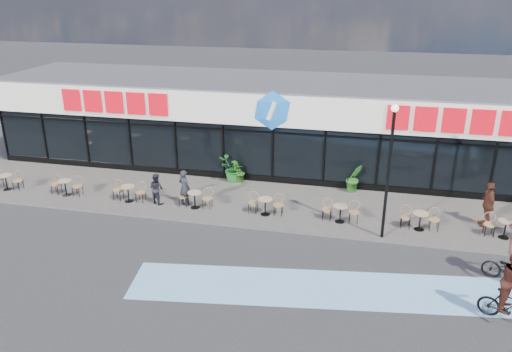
{
  "coord_description": "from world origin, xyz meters",
  "views": [
    {
      "loc": [
        4.25,
        -15.62,
        9.38
      ],
      "look_at": [
        -0.05,
        3.5,
        1.74
      ],
      "focal_mm": 35.0,
      "sensor_mm": 36.0,
      "label": 1
    }
  ],
  "objects_px": {
    "potted_plant_right": "(354,178)",
    "pedestrian_a": "(488,204)",
    "patron_left": "(185,188)",
    "cyclist_a": "(512,292)",
    "lamp_post": "(389,162)",
    "potted_plant_mid": "(239,172)",
    "bistro_set_0": "(7,180)",
    "patron_right": "(156,189)",
    "potted_plant_left": "(232,169)"
  },
  "relations": [
    {
      "from": "potted_plant_left",
      "to": "pedestrian_a",
      "type": "xyz_separation_m",
      "value": [
        11.3,
        -2.35,
        0.29
      ]
    },
    {
      "from": "potted_plant_right",
      "to": "patron_left",
      "type": "relative_size",
      "value": 0.83
    },
    {
      "from": "patron_right",
      "to": "cyclist_a",
      "type": "bearing_deg",
      "value": 179.99
    },
    {
      "from": "pedestrian_a",
      "to": "patron_right",
      "type": "bearing_deg",
      "value": -93.57
    },
    {
      "from": "potted_plant_right",
      "to": "pedestrian_a",
      "type": "distance_m",
      "value": 5.89
    },
    {
      "from": "potted_plant_right",
      "to": "cyclist_a",
      "type": "xyz_separation_m",
      "value": [
        4.82,
        -8.75,
        0.25
      ]
    },
    {
      "from": "potted_plant_left",
      "to": "bistro_set_0",
      "type": "bearing_deg",
      "value": -162.34
    },
    {
      "from": "patron_right",
      "to": "pedestrian_a",
      "type": "height_order",
      "value": "pedestrian_a"
    },
    {
      "from": "potted_plant_right",
      "to": "patron_left",
      "type": "bearing_deg",
      "value": -156.05
    },
    {
      "from": "cyclist_a",
      "to": "potted_plant_right",
      "type": "bearing_deg",
      "value": 118.85
    },
    {
      "from": "lamp_post",
      "to": "potted_plant_mid",
      "type": "height_order",
      "value": "lamp_post"
    },
    {
      "from": "potted_plant_right",
      "to": "patron_right",
      "type": "distance_m",
      "value": 9.14
    },
    {
      "from": "bistro_set_0",
      "to": "potted_plant_right",
      "type": "distance_m",
      "value": 16.52
    },
    {
      "from": "pedestrian_a",
      "to": "bistro_set_0",
      "type": "bearing_deg",
      "value": -94.89
    },
    {
      "from": "potted_plant_left",
      "to": "cyclist_a",
      "type": "distance_m",
      "value": 13.83
    },
    {
      "from": "cyclist_a",
      "to": "potted_plant_left",
      "type": "bearing_deg",
      "value": 140.92
    },
    {
      "from": "bistro_set_0",
      "to": "cyclist_a",
      "type": "xyz_separation_m",
      "value": [
        21.0,
        -5.45,
        0.47
      ]
    },
    {
      "from": "potted_plant_mid",
      "to": "cyclist_a",
      "type": "height_order",
      "value": "cyclist_a"
    },
    {
      "from": "patron_left",
      "to": "cyclist_a",
      "type": "relative_size",
      "value": 0.71
    },
    {
      "from": "potted_plant_left",
      "to": "potted_plant_mid",
      "type": "xyz_separation_m",
      "value": [
        0.32,
        -0.03,
        -0.1
      ]
    },
    {
      "from": "bistro_set_0",
      "to": "cyclist_a",
      "type": "bearing_deg",
      "value": -14.55
    },
    {
      "from": "potted_plant_right",
      "to": "cyclist_a",
      "type": "bearing_deg",
      "value": -61.15
    },
    {
      "from": "cyclist_a",
      "to": "bistro_set_0",
      "type": "bearing_deg",
      "value": 165.45
    },
    {
      "from": "potted_plant_left",
      "to": "patron_left",
      "type": "xyz_separation_m",
      "value": [
        -1.31,
        -3.18,
        0.18
      ]
    },
    {
      "from": "potted_plant_left",
      "to": "lamp_post",
      "type": "bearing_deg",
      "value": -30.97
    },
    {
      "from": "pedestrian_a",
      "to": "potted_plant_left",
      "type": "bearing_deg",
      "value": -109.09
    },
    {
      "from": "bistro_set_0",
      "to": "potted_plant_mid",
      "type": "xyz_separation_m",
      "value": [
        10.59,
        3.24,
        0.09
      ]
    },
    {
      "from": "lamp_post",
      "to": "pedestrian_a",
      "type": "bearing_deg",
      "value": 25.69
    },
    {
      "from": "potted_plant_mid",
      "to": "patron_right",
      "type": "bearing_deg",
      "value": -132.22
    },
    {
      "from": "bistro_set_0",
      "to": "potted_plant_left",
      "type": "xyz_separation_m",
      "value": [
        10.27,
        3.27,
        0.19
      ]
    },
    {
      "from": "lamp_post",
      "to": "cyclist_a",
      "type": "bearing_deg",
      "value": -51.23
    },
    {
      "from": "lamp_post",
      "to": "patron_left",
      "type": "bearing_deg",
      "value": 172.37
    },
    {
      "from": "bistro_set_0",
      "to": "pedestrian_a",
      "type": "xyz_separation_m",
      "value": [
        21.56,
        0.91,
        0.48
      ]
    },
    {
      "from": "bistro_set_0",
      "to": "patron_right",
      "type": "height_order",
      "value": "patron_right"
    },
    {
      "from": "potted_plant_mid",
      "to": "patron_left",
      "type": "distance_m",
      "value": 3.56
    },
    {
      "from": "cyclist_a",
      "to": "pedestrian_a",
      "type": "bearing_deg",
      "value": 84.94
    },
    {
      "from": "lamp_post",
      "to": "patron_right",
      "type": "height_order",
      "value": "lamp_post"
    },
    {
      "from": "bistro_set_0",
      "to": "patron_right",
      "type": "distance_m",
      "value": 7.66
    },
    {
      "from": "bistro_set_0",
      "to": "pedestrian_a",
      "type": "relative_size",
      "value": 0.82
    },
    {
      "from": "lamp_post",
      "to": "potted_plant_mid",
      "type": "relative_size",
      "value": 4.8
    },
    {
      "from": "patron_right",
      "to": "cyclist_a",
      "type": "distance_m",
      "value": 14.42
    },
    {
      "from": "patron_left",
      "to": "cyclist_a",
      "type": "distance_m",
      "value": 13.26
    },
    {
      "from": "bistro_set_0",
      "to": "lamp_post",
      "type": "bearing_deg",
      "value": -3.46
    },
    {
      "from": "patron_left",
      "to": "patron_right",
      "type": "bearing_deg",
      "value": 24.73
    },
    {
      "from": "patron_left",
      "to": "cyclist_a",
      "type": "xyz_separation_m",
      "value": [
        12.05,
        -5.54,
        0.11
      ]
    },
    {
      "from": "lamp_post",
      "to": "potted_plant_mid",
      "type": "bearing_deg",
      "value": 148.03
    },
    {
      "from": "lamp_post",
      "to": "patron_right",
      "type": "relative_size",
      "value": 3.71
    },
    {
      "from": "potted_plant_right",
      "to": "patron_left",
      "type": "distance_m",
      "value": 7.91
    },
    {
      "from": "bistro_set_0",
      "to": "pedestrian_a",
      "type": "height_order",
      "value": "pedestrian_a"
    },
    {
      "from": "potted_plant_left",
      "to": "cyclist_a",
      "type": "xyz_separation_m",
      "value": [
        10.73,
        -8.72,
        0.28
      ]
    }
  ]
}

